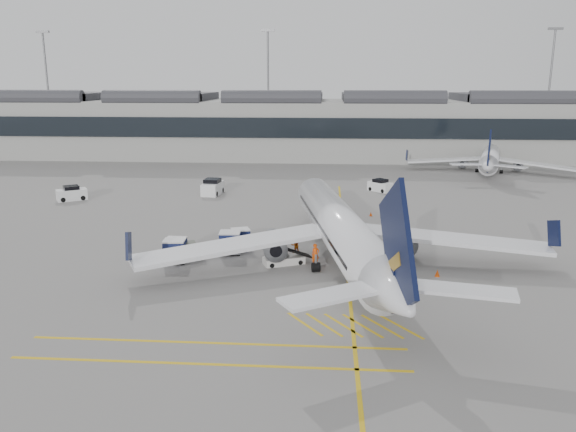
# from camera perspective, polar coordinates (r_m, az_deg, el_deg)

# --- Properties ---
(ground) EXTENTS (220.00, 220.00, 0.00)m
(ground) POSITION_cam_1_polar(r_m,az_deg,el_deg) (43.13, -7.31, -6.68)
(ground) COLOR gray
(ground) RESTS_ON ground
(terminal) EXTENTS (200.00, 20.45, 12.40)m
(terminal) POSITION_cam_1_polar(r_m,az_deg,el_deg) (112.18, -0.19, 9.20)
(terminal) COLOR #9E9E99
(terminal) RESTS_ON ground
(light_masts) EXTENTS (113.00, 0.60, 25.45)m
(light_masts) POSITION_cam_1_polar(r_m,az_deg,el_deg) (126.00, -0.48, 13.49)
(light_masts) COLOR slate
(light_masts) RESTS_ON ground
(apron_markings) EXTENTS (0.25, 60.00, 0.01)m
(apron_markings) POSITION_cam_1_polar(r_m,az_deg,el_deg) (51.83, 5.80, -3.12)
(apron_markings) COLOR gold
(apron_markings) RESTS_ON ground
(airliner_main) EXTENTS (33.55, 36.96, 9.90)m
(airliner_main) POSITION_cam_1_polar(r_m,az_deg,el_deg) (46.25, 5.44, -1.44)
(airliner_main) COLOR white
(airliner_main) RESTS_ON ground
(airliner_far) EXTENTS (26.25, 29.11, 7.97)m
(airliner_far) POSITION_cam_1_polar(r_m,az_deg,el_deg) (99.29, 19.87, 5.60)
(airliner_far) COLOR white
(airliner_far) RESTS_ON ground
(belt_loader) EXTENTS (4.18, 2.65, 1.67)m
(belt_loader) POSITION_cam_1_polar(r_m,az_deg,el_deg) (46.67, -0.53, -4.34)
(belt_loader) COLOR silver
(belt_loader) RESTS_ON ground
(baggage_cart_a) EXTENTS (2.09, 1.92, 1.80)m
(baggage_cart_a) POSITION_cam_1_polar(r_m,az_deg,el_deg) (51.11, -4.84, -2.22)
(baggage_cart_a) COLOR gray
(baggage_cart_a) RESTS_ON ground
(baggage_cart_b) EXTENTS (2.01, 1.70, 2.02)m
(baggage_cart_b) POSITION_cam_1_polar(r_m,az_deg,el_deg) (49.47, -5.90, -2.64)
(baggage_cart_b) COLOR gray
(baggage_cart_b) RESTS_ON ground
(baggage_cart_c) EXTENTS (1.89, 1.60, 1.88)m
(baggage_cart_c) POSITION_cam_1_polar(r_m,az_deg,el_deg) (48.63, -11.34, -3.22)
(baggage_cart_c) COLOR gray
(baggage_cart_c) RESTS_ON ground
(baggage_cart_d) EXTENTS (2.00, 1.70, 1.99)m
(baggage_cart_d) POSITION_cam_1_polar(r_m,az_deg,el_deg) (47.82, -11.44, -3.45)
(baggage_cart_d) COLOR gray
(baggage_cart_d) RESTS_ON ground
(ramp_agent_a) EXTENTS (0.79, 0.67, 1.83)m
(ramp_agent_a) POSITION_cam_1_polar(r_m,az_deg,el_deg) (46.35, 2.81, -3.93)
(ramp_agent_a) COLOR #FF530D
(ramp_agent_a) RESTS_ON ground
(ramp_agent_b) EXTENTS (0.95, 0.87, 1.57)m
(ramp_agent_b) POSITION_cam_1_polar(r_m,az_deg,el_deg) (49.37, 0.75, -2.96)
(ramp_agent_b) COLOR #DA5A0B
(ramp_agent_b) RESTS_ON ground
(pushback_tug) EXTENTS (2.90, 2.29, 1.42)m
(pushback_tug) POSITION_cam_1_polar(r_m,az_deg,el_deg) (48.89, -10.05, -3.54)
(pushback_tug) COLOR #515548
(pushback_tug) RESTS_ON ground
(safety_cone_nose) EXTENTS (0.35, 0.35, 0.48)m
(safety_cone_nose) POSITION_cam_1_polar(r_m,az_deg,el_deg) (63.73, 8.41, 0.21)
(safety_cone_nose) COLOR #F24C0A
(safety_cone_nose) RESTS_ON ground
(safety_cone_engine) EXTENTS (0.40, 0.40, 0.55)m
(safety_cone_engine) POSITION_cam_1_polar(r_m,az_deg,el_deg) (45.41, 14.94, -5.62)
(safety_cone_engine) COLOR #F24C0A
(safety_cone_engine) RESTS_ON ground
(service_van_left) EXTENTS (3.98, 3.46, 1.84)m
(service_van_left) POSITION_cam_1_polar(r_m,az_deg,el_deg) (76.44, -21.12, 2.13)
(service_van_left) COLOR white
(service_van_left) RESTS_ON ground
(service_van_mid) EXTENTS (2.47, 4.29, 2.11)m
(service_van_mid) POSITION_cam_1_polar(r_m,az_deg,el_deg) (75.59, -7.67, 2.90)
(service_van_mid) COLOR white
(service_van_mid) RESTS_ON ground
(service_van_right) EXTENTS (3.48, 3.47, 1.68)m
(service_van_right) POSITION_cam_1_polar(r_m,az_deg,el_deg) (78.07, 9.34, 3.04)
(service_van_right) COLOR white
(service_van_right) RESTS_ON ground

